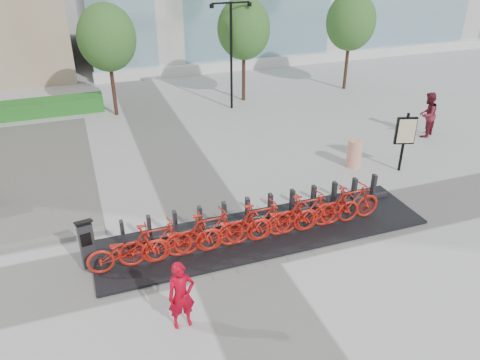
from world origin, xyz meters
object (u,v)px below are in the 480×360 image
object	(u,v)px
worker_red	(181,296)
pedestrian	(427,115)
map_sign	(405,133)
construction_barrel	(354,153)
kiosk	(87,243)
bike_0	(127,250)

from	to	relation	value
worker_red	pedestrian	xyz separation A→B (m)	(12.32, 7.18, 0.13)
worker_red	map_sign	world-z (taller)	map_sign
construction_barrel	pedestrian	bearing A→B (deg)	19.17
kiosk	map_sign	world-z (taller)	map_sign
kiosk	construction_barrel	world-z (taller)	kiosk
kiosk	pedestrian	distance (m)	14.77
kiosk	worker_red	distance (m)	3.30
kiosk	construction_barrel	size ratio (longest dim) A/B	1.34
bike_0	construction_barrel	xyz separation A→B (m)	(8.72, 3.29, -0.09)
worker_red	construction_barrel	size ratio (longest dim) A/B	1.57
pedestrian	bike_0	bearing A→B (deg)	-8.75
kiosk	map_sign	distance (m)	11.26
bike_0	construction_barrel	bearing A→B (deg)	-69.34
pedestrian	map_sign	world-z (taller)	map_sign
bike_0	pedestrian	distance (m)	14.03
bike_0	map_sign	distance (m)	10.45
worker_red	pedestrian	world-z (taller)	pedestrian
bike_0	map_sign	size ratio (longest dim) A/B	0.92
worker_red	construction_barrel	bearing A→B (deg)	32.72
map_sign	construction_barrel	bearing A→B (deg)	165.93
construction_barrel	map_sign	xyz separation A→B (m)	(1.41, -0.86, 0.93)
pedestrian	kiosk	bearing A→B (deg)	-11.55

